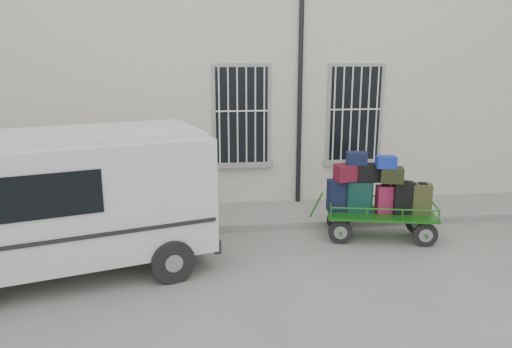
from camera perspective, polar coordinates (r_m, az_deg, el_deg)
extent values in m
plane|color=slate|center=(9.37, 2.70, -9.39)|extent=(80.00, 80.00, 0.00)
cube|color=beige|center=(14.08, -1.02, 11.02)|extent=(24.00, 5.00, 6.00)
cylinder|color=black|center=(11.69, 5.05, 9.41)|extent=(0.11, 0.11, 5.60)
cube|color=black|center=(11.60, -1.65, 6.69)|extent=(1.20, 0.08, 2.20)
cube|color=gray|center=(11.78, -1.60, 1.08)|extent=(1.45, 0.22, 0.12)
cube|color=black|center=(12.16, 11.21, 6.77)|extent=(1.20, 0.08, 2.20)
cube|color=gray|center=(12.33, 10.99, 1.40)|extent=(1.45, 0.22, 0.12)
cube|color=gray|center=(11.37, 0.82, -4.70)|extent=(24.00, 1.70, 0.15)
cylinder|color=black|center=(10.00, 9.63, -6.58)|extent=(0.48, 0.16, 0.48)
cylinder|color=gray|center=(10.00, 9.63, -6.58)|extent=(0.28, 0.14, 0.26)
cylinder|color=black|center=(10.68, 9.37, -5.22)|extent=(0.48, 0.16, 0.48)
cylinder|color=gray|center=(10.68, 9.37, -5.22)|extent=(0.28, 0.14, 0.26)
cylinder|color=black|center=(10.25, 18.80, -6.62)|extent=(0.48, 0.16, 0.48)
cylinder|color=gray|center=(10.25, 18.80, -6.62)|extent=(0.28, 0.14, 0.26)
cylinder|color=black|center=(10.92, 17.96, -5.30)|extent=(0.48, 0.16, 0.48)
cylinder|color=gray|center=(10.92, 17.96, -5.30)|extent=(0.28, 0.14, 0.26)
cube|color=#1A6416|center=(10.34, 14.07, -4.43)|extent=(2.27, 1.40, 0.05)
cylinder|color=#1A6416|center=(10.18, 6.89, -3.54)|extent=(0.28, 0.10, 0.54)
cube|color=black|center=(10.21, 9.49, -2.39)|extent=(0.47, 0.28, 0.64)
cube|color=black|center=(10.12, 9.57, -0.57)|extent=(0.21, 0.17, 0.03)
cube|color=#0D302A|center=(10.18, 11.83, -2.60)|extent=(0.53, 0.43, 0.62)
cube|color=black|center=(10.10, 11.93, -0.82)|extent=(0.21, 0.16, 0.03)
cube|color=#7E164A|center=(10.29, 14.53, -2.79)|extent=(0.35, 0.23, 0.55)
cube|color=black|center=(10.21, 14.63, -1.23)|extent=(0.16, 0.14, 0.03)
cube|color=black|center=(10.32, 16.46, -2.62)|extent=(0.42, 0.26, 0.64)
cube|color=black|center=(10.23, 16.59, -0.83)|extent=(0.19, 0.15, 0.03)
cube|color=#35351A|center=(10.42, 18.43, -2.70)|extent=(0.42, 0.36, 0.60)
cube|color=black|center=(10.34, 18.56, -1.01)|extent=(0.17, 0.16, 0.03)
cube|color=#57111B|center=(10.03, 10.24, 0.16)|extent=(0.47, 0.38, 0.33)
cube|color=black|center=(10.16, 12.72, 0.15)|extent=(0.48, 0.34, 0.35)
cube|color=black|center=(10.14, 15.26, -0.10)|extent=(0.51, 0.43, 0.30)
cube|color=black|center=(10.02, 11.43, 1.78)|extent=(0.43, 0.31, 0.25)
cube|color=#154197|center=(10.03, 14.64, 1.34)|extent=(0.40, 0.30, 0.23)
cube|color=silver|center=(8.79, -21.26, -2.49)|extent=(5.08, 3.29, 1.92)
cube|color=silver|center=(8.57, -21.84, 3.96)|extent=(4.83, 3.07, 0.11)
cube|color=black|center=(7.72, -25.80, -2.64)|extent=(2.26, 0.71, 0.66)
cube|color=black|center=(9.08, -6.47, 0.99)|extent=(0.47, 1.44, 0.59)
cube|color=black|center=(9.43, -6.33, -6.31)|extent=(0.67, 1.92, 0.23)
cube|color=white|center=(9.36, -6.12, -4.86)|extent=(0.16, 0.44, 0.13)
cylinder|color=black|center=(8.39, -9.54, -9.76)|extent=(0.76, 0.43, 0.73)
cylinder|color=black|center=(10.18, -12.32, -5.59)|extent=(0.76, 0.43, 0.73)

